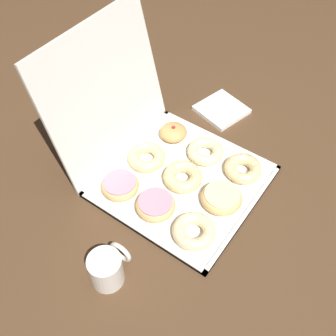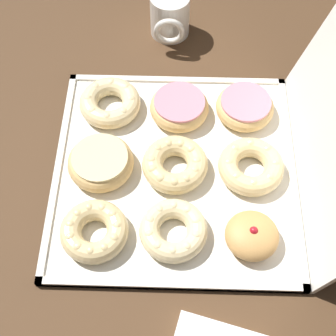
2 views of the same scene
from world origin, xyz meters
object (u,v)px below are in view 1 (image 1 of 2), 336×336
(donut_box, at_px, (183,182))
(pink_frosted_donut_3, at_px, (155,205))
(cruller_donut_7, at_px, (147,157))
(cruller_donut_4, at_px, (184,176))
(jelly_filled_donut_8, at_px, (173,132))
(cruller_donut_2, at_px, (243,168))
(coffee_mug, at_px, (107,268))
(napkin_stack, at_px, (221,110))
(cruller_donut_5, at_px, (206,151))
(pink_frosted_donut_6, at_px, (120,185))
(glazed_ring_donut_1, at_px, (222,196))
(cruller_donut_0, at_px, (194,231))

(donut_box, xyz_separation_m, pink_frosted_donut_3, (-0.13, 0.01, 0.02))
(donut_box, relative_size, cruller_donut_7, 3.70)
(cruller_donut_4, bearing_deg, jelly_filled_donut_8, 44.49)
(cruller_donut_2, height_order, pink_frosted_donut_3, same)
(coffee_mug, bearing_deg, napkin_stack, 6.99)
(cruller_donut_5, distance_m, pink_frosted_donut_6, 0.29)
(glazed_ring_donut_1, height_order, cruller_donut_2, glazed_ring_donut_1)
(donut_box, distance_m, cruller_donut_0, 0.19)
(cruller_donut_0, height_order, cruller_donut_7, same)
(cruller_donut_5, xyz_separation_m, cruller_donut_7, (-0.13, 0.14, 0.00))
(cruller_donut_7, height_order, coffee_mug, coffee_mug)
(cruller_donut_2, relative_size, cruller_donut_4, 0.96)
(donut_box, relative_size, pink_frosted_donut_6, 3.91)
(pink_frosted_donut_3, height_order, pink_frosted_donut_6, same)
(jelly_filled_donut_8, xyz_separation_m, napkin_stack, (0.21, -0.06, -0.02))
(glazed_ring_donut_1, distance_m, pink_frosted_donut_3, 0.19)
(cruller_donut_5, xyz_separation_m, coffee_mug, (-0.48, -0.02, 0.02))
(glazed_ring_donut_1, distance_m, jelly_filled_donut_8, 0.29)
(donut_box, distance_m, jelly_filled_donut_8, 0.19)
(donut_box, height_order, cruller_donut_5, cruller_donut_5)
(napkin_stack, bearing_deg, cruller_donut_4, -168.54)
(donut_box, relative_size, glazed_ring_donut_1, 3.67)
(glazed_ring_donut_1, relative_size, cruller_donut_5, 1.05)
(donut_box, relative_size, cruller_donut_5, 3.84)
(donut_box, bearing_deg, napkin_stack, 11.17)
(pink_frosted_donut_3, distance_m, jelly_filled_donut_8, 0.29)
(coffee_mug, xyz_separation_m, napkin_stack, (0.70, 0.09, -0.04))
(jelly_filled_donut_8, bearing_deg, donut_box, -136.26)
(cruller_donut_2, height_order, pink_frosted_donut_6, same)
(coffee_mug, relative_size, napkin_stack, 0.70)
(cruller_donut_0, relative_size, pink_frosted_donut_3, 1.04)
(donut_box, distance_m, pink_frosted_donut_6, 0.19)
(donut_box, bearing_deg, cruller_donut_4, -36.87)
(glazed_ring_donut_1, relative_size, cruller_donut_7, 1.01)
(cruller_donut_2, distance_m, cruller_donut_5, 0.13)
(cruller_donut_2, bearing_deg, donut_box, 135.35)
(donut_box, bearing_deg, cruller_donut_7, 90.24)
(napkin_stack, bearing_deg, pink_frosted_donut_3, -172.51)
(cruller_donut_4, bearing_deg, cruller_donut_5, 0.33)
(coffee_mug, bearing_deg, cruller_donut_4, 2.68)
(glazed_ring_donut_1, height_order, jelly_filled_donut_8, jelly_filled_donut_8)
(cruller_donut_0, relative_size, cruller_donut_7, 1.00)
(cruller_donut_5, relative_size, jelly_filled_donut_8, 1.28)
(pink_frosted_donut_3, distance_m, cruller_donut_7, 0.18)
(cruller_donut_2, bearing_deg, cruller_donut_4, 135.25)
(cruller_donut_5, height_order, napkin_stack, cruller_donut_5)
(pink_frosted_donut_3, xyz_separation_m, cruller_donut_7, (0.13, 0.13, -0.00))
(glazed_ring_donut_1, bearing_deg, cruller_donut_4, 91.27)
(cruller_donut_7, bearing_deg, glazed_ring_donut_1, -88.84)
(cruller_donut_4, relative_size, cruller_donut_7, 1.00)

